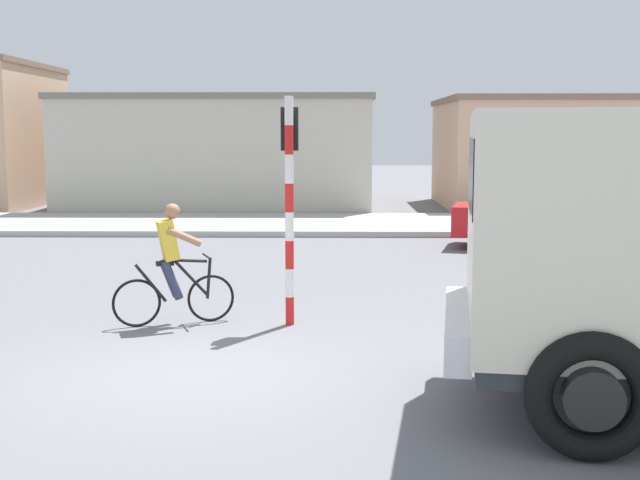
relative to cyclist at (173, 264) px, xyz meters
The scene contains 7 objects.
ground_plane 2.68m from the cyclist, 73.05° to the right, with size 120.00×120.00×0.00m, color slate.
sidewalk_far 12.36m from the cyclist, 86.57° to the left, with size 80.00×5.00×0.16m, color #ADADA8.
cyclist is the anchor object (origin of this frame).
traffic_light_pole 2.04m from the cyclist, ahead, with size 0.24×0.43×3.20m.
car_red_near 10.62m from the cyclist, 47.63° to the left, with size 4.29×2.58×1.60m.
building_mid_block 18.85m from the cyclist, 95.18° to the left, with size 10.61×7.93×3.96m.
building_corner_right 21.79m from the cyclist, 61.30° to the left, with size 8.45×7.12×3.95m.
Camera 1 is at (1.51, -9.07, 2.70)m, focal length 46.63 mm.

